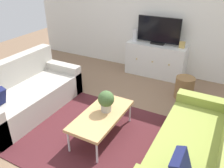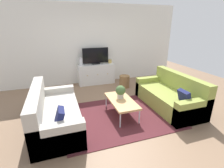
# 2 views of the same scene
# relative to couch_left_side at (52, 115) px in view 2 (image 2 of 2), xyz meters

# --- Properties ---
(ground_plane) EXTENTS (10.00, 10.00, 0.00)m
(ground_plane) POSITION_rel_couch_left_side_xyz_m (1.44, 0.10, -0.28)
(ground_plane) COLOR #84664C
(wall_back) EXTENTS (6.40, 0.12, 2.70)m
(wall_back) POSITION_rel_couch_left_side_xyz_m (1.44, 2.65, 1.07)
(wall_back) COLOR silver
(wall_back) RESTS_ON ground_plane
(area_rug) EXTENTS (2.50, 1.90, 0.01)m
(area_rug) POSITION_rel_couch_left_side_xyz_m (1.44, -0.05, -0.27)
(area_rug) COLOR #4C1E23
(area_rug) RESTS_ON ground_plane
(couch_left_side) EXTENTS (0.88, 1.87, 0.85)m
(couch_left_side) POSITION_rel_couch_left_side_xyz_m (0.00, 0.00, 0.00)
(couch_left_side) COLOR #B2ADA3
(couch_left_side) RESTS_ON ground_plane
(couch_right_side) EXTENTS (0.88, 1.87, 0.85)m
(couch_right_side) POSITION_rel_couch_left_side_xyz_m (2.88, 0.00, 0.00)
(couch_right_side) COLOR olive
(couch_right_side) RESTS_ON ground_plane
(coffee_table) EXTENTS (0.51, 1.06, 0.38)m
(coffee_table) POSITION_rel_couch_left_side_xyz_m (1.52, 0.01, 0.07)
(coffee_table) COLOR tan
(coffee_table) RESTS_ON ground_plane
(potted_plant) EXTENTS (0.23, 0.23, 0.31)m
(potted_plant) POSITION_rel_couch_left_side_xyz_m (1.53, 0.11, 0.27)
(potted_plant) COLOR #B7B2A8
(potted_plant) RESTS_ON coffee_table
(tv_console) EXTENTS (1.27, 0.47, 0.71)m
(tv_console) POSITION_rel_couch_left_side_xyz_m (1.50, 2.37, 0.08)
(tv_console) COLOR silver
(tv_console) RESTS_ON ground_plane
(flat_screen_tv) EXTENTS (0.91, 0.16, 0.57)m
(flat_screen_tv) POSITION_rel_couch_left_side_xyz_m (1.50, 2.39, 0.71)
(flat_screen_tv) COLOR black
(flat_screen_tv) RESTS_ON tv_console
(glass_vase) EXTENTS (0.11, 0.11, 0.25)m
(glass_vase) POSITION_rel_couch_left_side_xyz_m (0.98, 2.37, 0.56)
(glass_vase) COLOR silver
(glass_vase) RESTS_ON tv_console
(mantel_clock) EXTENTS (0.11, 0.07, 0.13)m
(mantel_clock) POSITION_rel_couch_left_side_xyz_m (2.01, 2.37, 0.49)
(mantel_clock) COLOR tan
(mantel_clock) RESTS_ON tv_console
(wicker_basket) EXTENTS (0.34, 0.34, 0.41)m
(wicker_basket) POSITION_rel_couch_left_side_xyz_m (2.30, 1.67, -0.07)
(wicker_basket) COLOR olive
(wicker_basket) RESTS_ON ground_plane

